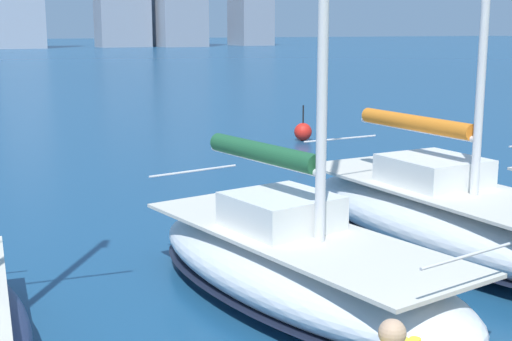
{
  "coord_description": "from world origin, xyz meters",
  "views": [
    {
      "loc": [
        5.11,
        3.85,
        4.38
      ],
      "look_at": [
        0.17,
        -5.84,
        2.2
      ],
      "focal_mm": 50.0,
      "sensor_mm": 36.0,
      "label": 1
    }
  ],
  "objects": [
    {
      "name": "sailboat_orange",
      "position": [
        -4.48,
        -6.6,
        0.72
      ],
      "size": [
        3.06,
        8.36,
        9.87
      ],
      "color": "silver",
      "rests_on": "ground"
    },
    {
      "name": "channel_buoy",
      "position": [
        -9.2,
        -20.16,
        0.36
      ],
      "size": [
        0.7,
        0.7,
        1.4
      ],
      "color": "red",
      "rests_on": "ground"
    },
    {
      "name": "sailboat_forest",
      "position": [
        -0.42,
        -5.59,
        0.7
      ],
      "size": [
        3.64,
        7.42,
        11.98
      ],
      "color": "silver",
      "rests_on": "ground"
    }
  ]
}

